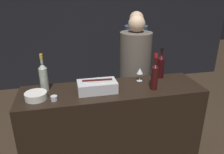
{
  "coord_description": "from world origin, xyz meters",
  "views": [
    {
      "loc": [
        -0.45,
        -1.71,
        1.92
      ],
      "look_at": [
        0.0,
        0.3,
        1.09
      ],
      "focal_mm": 35.0,
      "sensor_mm": 36.0,
      "label": 1
    }
  ],
  "objects_px": {
    "ice_bin_with_bottles": "(98,86)",
    "person_blond_tee": "(135,72)",
    "person_in_hoodie": "(135,59)",
    "red_wine_bottle_black_foil": "(161,65)",
    "rose_wine_bottle": "(43,76)",
    "wine_glass": "(140,71)",
    "candle_votive": "(54,98)",
    "bowl_white": "(36,96)",
    "red_wine_bottle_tall": "(155,75)"
  },
  "relations": [
    {
      "from": "ice_bin_with_bottles",
      "to": "bowl_white",
      "type": "distance_m",
      "value": 0.59
    },
    {
      "from": "red_wine_bottle_tall",
      "to": "person_in_hoodie",
      "type": "height_order",
      "value": "person_in_hoodie"
    },
    {
      "from": "ice_bin_with_bottles",
      "to": "person_blond_tee",
      "type": "xyz_separation_m",
      "value": [
        0.6,
        0.63,
        -0.13
      ]
    },
    {
      "from": "ice_bin_with_bottles",
      "to": "red_wine_bottle_black_foil",
      "type": "distance_m",
      "value": 0.8
    },
    {
      "from": "red_wine_bottle_black_foil",
      "to": "person_blond_tee",
      "type": "xyz_separation_m",
      "value": [
        -0.17,
        0.41,
        -0.22
      ]
    },
    {
      "from": "bowl_white",
      "to": "wine_glass",
      "type": "relative_size",
      "value": 1.36
    },
    {
      "from": "rose_wine_bottle",
      "to": "person_in_hoodie",
      "type": "distance_m",
      "value": 1.67
    },
    {
      "from": "wine_glass",
      "to": "ice_bin_with_bottles",
      "type": "bearing_deg",
      "value": -161.43
    },
    {
      "from": "bowl_white",
      "to": "person_in_hoodie",
      "type": "height_order",
      "value": "person_in_hoodie"
    },
    {
      "from": "red_wine_bottle_tall",
      "to": "person_blond_tee",
      "type": "xyz_separation_m",
      "value": [
        0.03,
        0.7,
        -0.23
      ]
    },
    {
      "from": "red_wine_bottle_tall",
      "to": "wine_glass",
      "type": "bearing_deg",
      "value": 106.25
    },
    {
      "from": "red_wine_bottle_tall",
      "to": "person_blond_tee",
      "type": "distance_m",
      "value": 0.74
    },
    {
      "from": "rose_wine_bottle",
      "to": "person_in_hoodie",
      "type": "xyz_separation_m",
      "value": [
        1.3,
        1.03,
        -0.22
      ]
    },
    {
      "from": "person_in_hoodie",
      "to": "person_blond_tee",
      "type": "bearing_deg",
      "value": 40.55
    },
    {
      "from": "bowl_white",
      "to": "person_in_hoodie",
      "type": "relative_size",
      "value": 0.12
    },
    {
      "from": "red_wine_bottle_tall",
      "to": "person_in_hoodie",
      "type": "relative_size",
      "value": 0.23
    },
    {
      "from": "rose_wine_bottle",
      "to": "person_blond_tee",
      "type": "distance_m",
      "value": 1.23
    },
    {
      "from": "bowl_white",
      "to": "red_wine_bottle_tall",
      "type": "distance_m",
      "value": 1.16
    },
    {
      "from": "wine_glass",
      "to": "candle_votive",
      "type": "xyz_separation_m",
      "value": [
        -0.92,
        -0.27,
        -0.09
      ]
    },
    {
      "from": "ice_bin_with_bottles",
      "to": "wine_glass",
      "type": "relative_size",
      "value": 2.59
    },
    {
      "from": "red_wine_bottle_tall",
      "to": "red_wine_bottle_black_foil",
      "type": "relative_size",
      "value": 1.07
    },
    {
      "from": "candle_votive",
      "to": "red_wine_bottle_black_foil",
      "type": "relative_size",
      "value": 0.17
    },
    {
      "from": "candle_votive",
      "to": "red_wine_bottle_tall",
      "type": "distance_m",
      "value": 1.0
    },
    {
      "from": "ice_bin_with_bottles",
      "to": "wine_glass",
      "type": "bearing_deg",
      "value": 18.57
    },
    {
      "from": "red_wine_bottle_black_foil",
      "to": "rose_wine_bottle",
      "type": "relative_size",
      "value": 0.94
    },
    {
      "from": "ice_bin_with_bottles",
      "to": "candle_votive",
      "type": "xyz_separation_m",
      "value": [
        -0.42,
        -0.1,
        -0.04
      ]
    },
    {
      "from": "person_blond_tee",
      "to": "red_wine_bottle_black_foil",
      "type": "bearing_deg",
      "value": -2.3
    },
    {
      "from": "candle_votive",
      "to": "wine_glass",
      "type": "bearing_deg",
      "value": 16.47
    },
    {
      "from": "candle_votive",
      "to": "ice_bin_with_bottles",
      "type": "bearing_deg",
      "value": 13.92
    },
    {
      "from": "rose_wine_bottle",
      "to": "candle_votive",
      "type": "bearing_deg",
      "value": -69.49
    },
    {
      "from": "ice_bin_with_bottles",
      "to": "red_wine_bottle_black_foil",
      "type": "bearing_deg",
      "value": 15.75
    },
    {
      "from": "bowl_white",
      "to": "candle_votive",
      "type": "height_order",
      "value": "bowl_white"
    },
    {
      "from": "candle_votive",
      "to": "person_blond_tee",
      "type": "xyz_separation_m",
      "value": [
        1.02,
        0.73,
        -0.1
      ]
    },
    {
      "from": "wine_glass",
      "to": "red_wine_bottle_black_foil",
      "type": "height_order",
      "value": "red_wine_bottle_black_foil"
    },
    {
      "from": "wine_glass",
      "to": "person_blond_tee",
      "type": "distance_m",
      "value": 0.51
    },
    {
      "from": "ice_bin_with_bottles",
      "to": "red_wine_bottle_black_foil",
      "type": "xyz_separation_m",
      "value": [
        0.76,
        0.22,
        0.09
      ]
    },
    {
      "from": "wine_glass",
      "to": "red_wine_bottle_black_foil",
      "type": "bearing_deg",
      "value": 10.22
    },
    {
      "from": "red_wine_bottle_tall",
      "to": "bowl_white",
      "type": "bearing_deg",
      "value": 178.29
    },
    {
      "from": "red_wine_bottle_black_foil",
      "to": "wine_glass",
      "type": "bearing_deg",
      "value": -169.78
    },
    {
      "from": "candle_votive",
      "to": "red_wine_bottle_black_foil",
      "type": "bearing_deg",
      "value": 15.1
    },
    {
      "from": "person_in_hoodie",
      "to": "person_blond_tee",
      "type": "xyz_separation_m",
      "value": [
        -0.18,
        -0.55,
        -0.01
      ]
    },
    {
      "from": "wine_glass",
      "to": "rose_wine_bottle",
      "type": "height_order",
      "value": "rose_wine_bottle"
    },
    {
      "from": "rose_wine_bottle",
      "to": "person_blond_tee",
      "type": "relative_size",
      "value": 0.23
    },
    {
      "from": "red_wine_bottle_black_foil",
      "to": "ice_bin_with_bottles",
      "type": "bearing_deg",
      "value": -164.25
    },
    {
      "from": "ice_bin_with_bottles",
      "to": "person_in_hoodie",
      "type": "distance_m",
      "value": 1.42
    },
    {
      "from": "candle_votive",
      "to": "person_in_hoodie",
      "type": "height_order",
      "value": "person_in_hoodie"
    },
    {
      "from": "ice_bin_with_bottles",
      "to": "person_blond_tee",
      "type": "distance_m",
      "value": 0.88
    },
    {
      "from": "wine_glass",
      "to": "candle_votive",
      "type": "height_order",
      "value": "wine_glass"
    },
    {
      "from": "red_wine_bottle_black_foil",
      "to": "person_blond_tee",
      "type": "relative_size",
      "value": 0.22
    },
    {
      "from": "bowl_white",
      "to": "candle_votive",
      "type": "bearing_deg",
      "value": -22.66
    }
  ]
}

